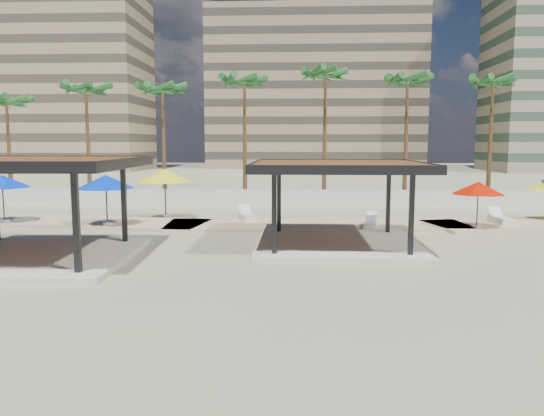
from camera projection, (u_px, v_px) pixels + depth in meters
The scene contains 21 objects.
ground at pixel (273, 253), 21.71m from camera, with size 200.00×200.00×0.00m, color tan.
promenade at pixel (315, 224), 29.21m from camera, with size 44.45×7.97×0.24m.
boundary_wall at pixel (283, 198), 37.50m from camera, with size 56.00×0.30×1.20m, color silver.
building_west at pixel (43, 79), 89.27m from camera, with size 34.00×16.00×32.40m.
building_mid at pixel (314, 89), 97.12m from camera, with size 38.00×16.00×30.40m.
pavilion_central at pixel (337, 196), 22.83m from camera, with size 7.25×7.25×3.67m.
pavilion_west at pixel (29, 200), 20.04m from camera, with size 8.06×8.06×3.92m.
umbrella_a at pixel (2, 181), 28.73m from camera, with size 3.15×3.15×2.58m.
umbrella_b at pixel (165, 176), 30.84m from camera, with size 3.70×3.70×2.80m.
umbrella_c at pixel (478, 188), 26.71m from camera, with size 3.04×3.04×2.36m.
umbrella_f at pixel (106, 182), 27.59m from camera, with size 3.74×3.74×2.65m.
lounger_a at pixel (247, 216), 29.86m from camera, with size 1.23×2.10×0.76m.
lounger_b at pixel (501, 219), 28.60m from camera, with size 0.82×2.15×0.80m.
lounger_c at pixel (371, 224), 27.23m from camera, with size 0.96×1.96×0.71m.
palm_a at pixel (6, 105), 39.96m from camera, with size 3.00×3.00×8.43m.
palm_b at pixel (86, 94), 39.97m from camera, with size 3.00×3.00×9.36m.
palm_c at pixel (163, 94), 39.10m from camera, with size 3.00×3.00×9.23m.
palm_d at pixel (244, 86), 39.53m from camera, with size 3.00×3.00×9.90m.
palm_e at pixel (325, 79), 38.70m from camera, with size 3.00×3.00×10.33m.
palm_f at pixel (408, 85), 38.67m from camera, with size 3.00×3.00×9.86m.
palm_g at pixel (493, 87), 38.01m from camera, with size 3.00×3.00×9.68m.
Camera 1 is at (0.99, -21.30, 4.46)m, focal length 35.00 mm.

